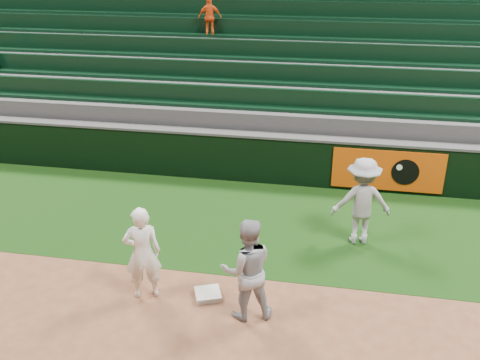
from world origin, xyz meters
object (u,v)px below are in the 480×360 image
(baserunner, at_px, (247,269))
(base_coach, at_px, (362,201))
(first_baseman, at_px, (142,253))
(first_base, at_px, (208,294))

(baserunner, relative_size, base_coach, 0.97)
(first_baseman, relative_size, base_coach, 0.94)
(baserunner, bearing_deg, first_baseman, -24.85)
(first_baseman, height_order, base_coach, base_coach)
(baserunner, bearing_deg, base_coach, -142.53)
(first_base, distance_m, first_baseman, 1.34)
(first_base, relative_size, base_coach, 0.24)
(first_baseman, distance_m, base_coach, 4.40)
(first_base, height_order, baserunner, baserunner)
(first_base, distance_m, base_coach, 3.58)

